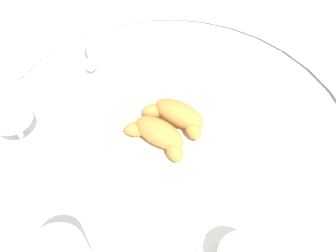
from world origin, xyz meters
The scene contains 8 objects.
ground_plane centered at (0.00, 0.00, 0.00)m, with size 2.20×2.20×0.00m, color silver.
table_chrome_rim centered at (0.00, 0.00, 0.01)m, with size 0.76×0.76×0.02m, color silver.
pastry_plate centered at (0.01, -0.02, 0.01)m, with size 0.23×0.23×0.02m.
croissant_large centered at (0.01, -0.04, 0.04)m, with size 0.14×0.07×0.04m.
croissant_small centered at (0.02, 0.01, 0.04)m, with size 0.14×0.08×0.04m.
coffee_cup_near centered at (0.22, -0.14, 0.03)m, with size 0.14×0.14×0.06m.
juice_glass_right centered at (0.26, 0.10, 0.09)m, with size 0.08×0.08×0.14m.
folded_napkin centered at (0.06, -0.26, 0.00)m, with size 0.11×0.11×0.01m, color silver.
Camera 1 is at (-0.16, 0.36, 0.60)m, focal length 40.42 mm.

